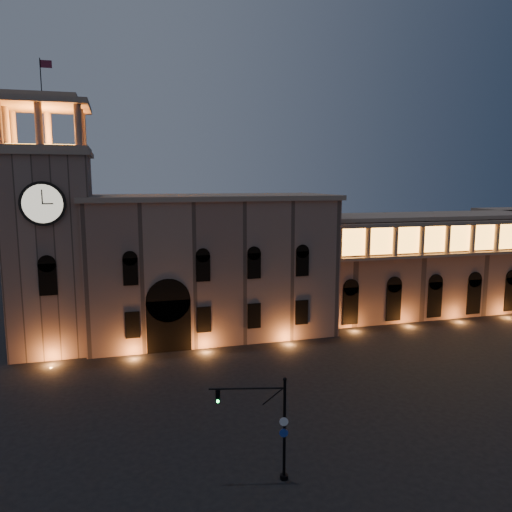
% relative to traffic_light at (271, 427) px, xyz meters
% --- Properties ---
extents(ground, '(160.00, 160.00, 0.00)m').
position_rel_traffic_light_xyz_m(ground, '(4.12, 10.55, -3.69)').
color(ground, black).
rests_on(ground, ground).
extents(government_building, '(30.80, 12.80, 17.60)m').
position_rel_traffic_light_xyz_m(government_building, '(2.05, 32.48, 5.08)').
color(government_building, '#876858').
rests_on(government_building, ground).
extents(clock_tower, '(9.80, 9.80, 32.40)m').
position_rel_traffic_light_xyz_m(clock_tower, '(-16.38, 31.53, 8.81)').
color(clock_tower, '#876858').
rests_on(clock_tower, ground).
extents(colonnade_wing, '(40.60, 11.50, 14.50)m').
position_rel_traffic_light_xyz_m(colonnade_wing, '(36.12, 34.47, 3.65)').
color(colonnade_wing, '#826253').
rests_on(colonnade_wing, ground).
extents(traffic_light, '(5.00, 1.46, 7.02)m').
position_rel_traffic_light_xyz_m(traffic_light, '(0.00, 0.00, 0.00)').
color(traffic_light, black).
rests_on(traffic_light, ground).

